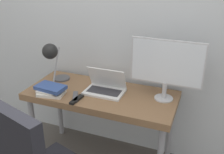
{
  "coord_description": "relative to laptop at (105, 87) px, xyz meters",
  "views": [
    {
      "loc": [
        0.84,
        -1.58,
        1.79
      ],
      "look_at": [
        0.12,
        0.26,
        0.92
      ],
      "focal_mm": 42.0,
      "sensor_mm": 36.0,
      "label": 1
    }
  ],
  "objects": [
    {
      "name": "tv_remote",
      "position": [
        -0.19,
        -0.19,
        -0.04
      ],
      "size": [
        0.11,
        0.17,
        0.02
      ],
      "color": "#4C4C51",
      "rests_on": "desk"
    },
    {
      "name": "desk_lamp",
      "position": [
        -0.5,
        -0.03,
        0.24
      ],
      "size": [
        0.16,
        0.3,
        0.4
      ],
      "color": "#4C4C51",
      "rests_on": "desk"
    },
    {
      "name": "wall_back",
      "position": [
        -0.03,
        0.33,
        0.52
      ],
      "size": [
        8.0,
        0.05,
        2.6
      ],
      "color": "silver",
      "rests_on": "ground_plane"
    },
    {
      "name": "laptop",
      "position": [
        0.0,
        0.0,
        0.0
      ],
      "size": [
        0.34,
        0.22,
        0.22
      ],
      "color": "silver",
      "rests_on": "desk"
    },
    {
      "name": "monitor",
      "position": [
        0.51,
        0.07,
        0.26
      ],
      "size": [
        0.58,
        0.15,
        0.51
      ],
      "color": "#B7B7BC",
      "rests_on": "desk"
    },
    {
      "name": "desk",
      "position": [
        -0.03,
        -0.02,
        -0.12
      ],
      "size": [
        1.32,
        0.57,
        0.74
      ],
      "color": "brown",
      "rests_on": "ground_plane"
    },
    {
      "name": "book_stack",
      "position": [
        -0.42,
        -0.21,
        -0.0
      ],
      "size": [
        0.26,
        0.19,
        0.08
      ],
      "color": "silver",
      "rests_on": "desk"
    },
    {
      "name": "media_remote",
      "position": [
        -0.16,
        -0.23,
        -0.04
      ],
      "size": [
        0.06,
        0.17,
        0.02
      ],
      "color": "black",
      "rests_on": "desk"
    }
  ]
}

